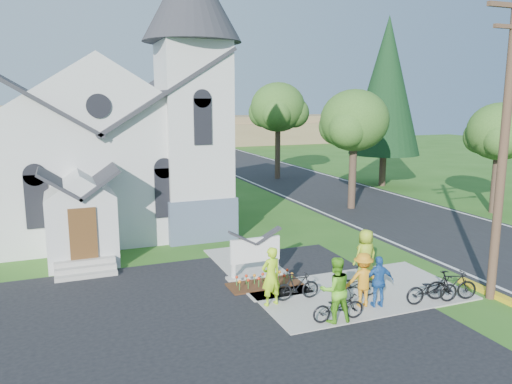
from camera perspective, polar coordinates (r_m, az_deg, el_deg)
name	(u,v)px	position (r m, az deg, el deg)	size (l,w,h in m)	color
ground	(327,305)	(16.50, 8.09, -12.66)	(120.00, 120.00, 0.00)	#2D5E1A
parking_lot	(105,382)	(12.87, -16.84, -20.12)	(20.00, 16.00, 0.02)	black
road	(346,197)	(33.81, 10.26, -0.60)	(8.00, 90.00, 0.02)	black
sidewalk	(358,292)	(17.62, 11.60, -11.14)	(7.00, 4.00, 0.05)	#A7A197
church	(104,124)	(25.71, -16.95, 7.39)	(12.35, 12.00, 13.00)	silver
church_sign	(255,250)	(18.36, -0.10, -6.70)	(2.20, 0.40, 1.70)	#A7A197
flower_bed	(265,285)	(17.90, 0.98, -10.53)	(2.60, 1.10, 0.07)	#3D2610
utility_pole	(506,134)	(17.46, 26.70, 5.92)	(3.45, 0.28, 10.00)	#4D3626
tree_road_near	(354,121)	(29.87, 11.18, 7.96)	(4.00, 4.00, 7.05)	#3B2820
tree_road_mid	(278,108)	(40.67, 2.53, 9.61)	(4.40, 4.40, 7.80)	#3B2820
tree_road_far	(500,132)	(31.37, 26.09, 6.15)	(3.60, 3.60, 6.30)	#3B2820
conifer	(387,86)	(38.48, 14.69, 11.62)	(5.20, 5.20, 12.40)	#3B2820
distant_hills	(144,131)	(70.43, -12.73, 6.85)	(61.00, 10.00, 5.60)	olive
cyclist_0	(271,276)	(15.90, 1.72, -9.60)	(0.69, 0.45, 1.90)	#AFE91B
bike_0	(338,307)	(15.21, 9.37, -12.82)	(0.57, 1.62, 0.85)	black
cyclist_1	(335,290)	(14.95, 9.04, -10.95)	(0.95, 0.74, 1.96)	#5FB822
bike_1	(297,286)	(16.50, 4.71, -10.69)	(0.43, 1.51, 0.91)	black
cyclist_2	(379,282)	(16.28, 13.87, -9.91)	(0.96, 0.40, 1.64)	#2158A6
bike_2	(354,285)	(17.05, 11.15, -10.34)	(0.53, 1.52, 0.80)	black
cyclist_3	(363,280)	(16.21, 12.13, -9.75)	(1.11, 0.64, 1.73)	orange
bike_3	(452,285)	(17.63, 21.46, -9.88)	(0.46, 1.63, 0.98)	black
cyclist_4	(366,255)	(18.37, 12.42, -7.06)	(0.92, 0.60, 1.88)	#9AB421
bike_4	(432,289)	(17.13, 19.47, -10.43)	(0.62, 1.78, 0.93)	black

